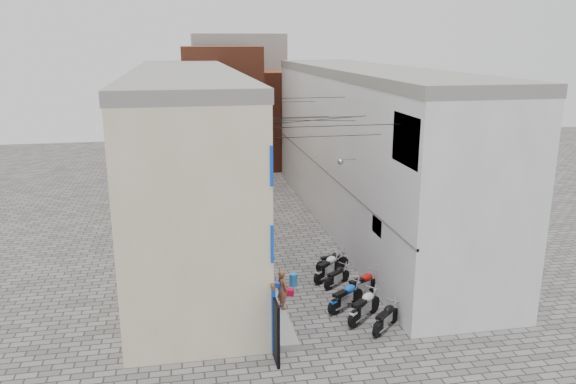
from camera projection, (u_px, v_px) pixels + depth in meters
ground at (344, 346)px, 19.75m from camera, size 90.00×90.00×0.00m
plinth at (244, 229)px, 31.67m from camera, size 0.90×26.00×0.25m
building_left at (188, 155)px, 29.95m from camera, size 5.10×27.00×9.00m
building_right at (366, 148)px, 31.81m from camera, size 5.94×26.00×9.00m
building_far_brick_left at (222, 111)px, 44.63m from camera, size 6.00×6.00×10.00m
building_far_brick_right at (279, 119)px, 47.70m from camera, size 5.00×6.00×8.00m
building_far_concrete at (239, 97)px, 50.55m from camera, size 8.00×5.00×11.00m
far_shopfront at (252, 164)px, 43.33m from camera, size 2.00×0.30×2.40m
overhead_wires at (300, 116)px, 25.14m from camera, size 5.80×13.02×1.32m
motorcycle_a at (386, 316)px, 20.73m from camera, size 1.80×1.72×1.10m
motorcycle_b at (365, 305)px, 21.46m from camera, size 2.09×1.95×1.26m
motorcycle_c at (346, 295)px, 22.35m from camera, size 2.05×1.66×1.18m
motorcycle_d at (363, 283)px, 23.46m from camera, size 2.12×1.47×1.18m
motorcycle_e at (337, 275)px, 24.50m from camera, size 1.69×1.46×0.99m
motorcycle_f at (328, 266)px, 25.20m from camera, size 2.01×1.91×1.22m
motorcycle_g at (332, 260)px, 26.20m from camera, size 1.81×1.01×1.00m
person_a at (282, 289)px, 21.82m from camera, size 0.55×0.68×1.61m
person_b at (259, 267)px, 24.22m from camera, size 0.79×0.85×1.39m
water_jug_near at (278, 287)px, 23.92m from camera, size 0.30×0.30×0.45m
water_jug_far at (293, 280)px, 24.54m from camera, size 0.45×0.45×0.56m
red_crate at (289, 292)px, 23.71m from camera, size 0.49×0.42×0.26m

